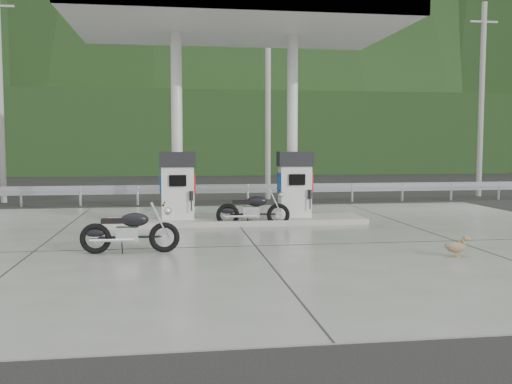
{
  "coord_description": "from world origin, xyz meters",
  "views": [
    {
      "loc": [
        -1.69,
        -12.82,
        2.16
      ],
      "look_at": [
        0.3,
        1.0,
        1.0
      ],
      "focal_mm": 40.0,
      "sensor_mm": 36.0,
      "label": 1
    }
  ],
  "objects": [
    {
      "name": "road",
      "position": [
        0.0,
        11.5,
        0.0
      ],
      "size": [
        60.0,
        7.0,
        0.01
      ],
      "primitive_type": "cube",
      "color": "black",
      "rests_on": "ground"
    },
    {
      "name": "tree_band",
      "position": [
        0.0,
        30.0,
        3.0
      ],
      "size": [
        80.0,
        6.0,
        6.0
      ],
      "primitive_type": "cube",
      "color": "black",
      "rests_on": "ground"
    },
    {
      "name": "ground",
      "position": [
        0.0,
        0.0,
        0.0
      ],
      "size": [
        160.0,
        160.0,
        0.0
      ],
      "primitive_type": "plane",
      "color": "black",
      "rests_on": "ground"
    },
    {
      "name": "utility_pole_c",
      "position": [
        11.0,
        9.5,
        4.0
      ],
      "size": [
        0.22,
        0.22,
        8.0
      ],
      "primitive_type": "cylinder",
      "color": "gray",
      "rests_on": "ground"
    },
    {
      "name": "utility_pole_b",
      "position": [
        2.0,
        9.5,
        4.0
      ],
      "size": [
        0.22,
        0.22,
        8.0
      ],
      "primitive_type": "cylinder",
      "color": "gray",
      "rests_on": "ground"
    },
    {
      "name": "utility_pole_a",
      "position": [
        -8.0,
        9.5,
        4.0
      ],
      "size": [
        0.22,
        0.22,
        8.0
      ],
      "primitive_type": "cylinder",
      "color": "gray",
      "rests_on": "ground"
    },
    {
      "name": "motorcycle_left",
      "position": [
        -2.57,
        -1.41,
        0.45
      ],
      "size": [
        1.84,
        0.63,
        0.86
      ],
      "primitive_type": null,
      "rotation": [
        0.0,
        0.0,
        -0.03
      ],
      "color": "black",
      "rests_on": "forecourt_apron"
    },
    {
      "name": "gas_pump_right",
      "position": [
        1.6,
        2.5,
        1.07
      ],
      "size": [
        0.95,
        0.55,
        1.8
      ],
      "primitive_type": null,
      "color": "silver",
      "rests_on": "pump_island"
    },
    {
      "name": "gas_pump_left",
      "position": [
        -1.6,
        2.5,
        1.07
      ],
      "size": [
        0.95,
        0.55,
        1.8
      ],
      "primitive_type": null,
      "color": "silver",
      "rests_on": "pump_island"
    },
    {
      "name": "guardrail",
      "position": [
        0.0,
        8.0,
        0.71
      ],
      "size": [
        26.0,
        0.16,
        1.42
      ],
      "primitive_type": null,
      "color": "#94959B",
      "rests_on": "ground"
    },
    {
      "name": "duck",
      "position": [
        3.65,
        -2.69,
        0.19
      ],
      "size": [
        0.48,
        0.16,
        0.34
      ],
      "primitive_type": null,
      "rotation": [
        0.0,
        0.0,
        0.06
      ],
      "color": "brown",
      "rests_on": "forecourt_apron"
    },
    {
      "name": "canopy_roof",
      "position": [
        0.0,
        2.5,
        5.37
      ],
      "size": [
        8.5,
        5.0,
        0.4
      ],
      "primitive_type": "cube",
      "color": "silver",
      "rests_on": "canopy_column_left"
    },
    {
      "name": "canopy_column_right",
      "position": [
        1.6,
        2.9,
        2.67
      ],
      "size": [
        0.3,
        0.3,
        5.0
      ],
      "primitive_type": "cylinder",
      "color": "silver",
      "rests_on": "pump_island"
    },
    {
      "name": "motorcycle_right",
      "position": [
        0.36,
        1.94,
        0.45
      ],
      "size": [
        1.86,
        0.75,
        0.86
      ],
      "primitive_type": null,
      "rotation": [
        0.0,
        0.0,
        -0.1
      ],
      "color": "black",
      "rests_on": "forecourt_apron"
    },
    {
      "name": "forecourt_apron",
      "position": [
        0.0,
        0.0,
        0.01
      ],
      "size": [
        18.0,
        14.0,
        0.02
      ],
      "primitive_type": "cube",
      "color": "slate",
      "rests_on": "ground"
    },
    {
      "name": "pump_island",
      "position": [
        0.0,
        2.5,
        0.1
      ],
      "size": [
        7.0,
        1.4,
        0.15
      ],
      "primitive_type": "cube",
      "color": "gray",
      "rests_on": "forecourt_apron"
    },
    {
      "name": "canopy_column_left",
      "position": [
        -1.6,
        2.9,
        2.67
      ],
      "size": [
        0.3,
        0.3,
        5.0
      ],
      "primitive_type": "cylinder",
      "color": "silver",
      "rests_on": "pump_island"
    },
    {
      "name": "forested_hills",
      "position": [
        0.0,
        60.0,
        0.0
      ],
      "size": [
        100.0,
        40.0,
        140.0
      ],
      "primitive_type": null,
      "color": "black",
      "rests_on": "ground"
    }
  ]
}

